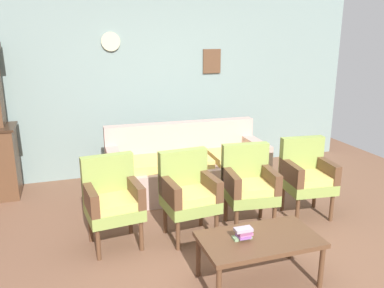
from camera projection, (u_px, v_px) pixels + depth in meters
The scene contains 9 objects.
ground_plane at pixel (218, 256), 3.83m from camera, with size 7.68×7.68×0.00m, color brown.
wall_back_with_decor at pixel (154, 83), 5.87m from camera, with size 6.40×0.09×2.70m.
floral_couch at pixel (187, 169), 5.29m from camera, with size 2.09×0.86×0.90m.
armchair_row_middle at pixel (112, 198), 3.92m from camera, with size 0.57×0.54×0.90m.
armchair_near_couch_end at pixel (188, 191), 4.09m from camera, with size 0.56×0.53×0.90m.
armchair_by_doorway at pixel (249, 183), 4.31m from camera, with size 0.57×0.54×0.90m.
armchair_near_cabinet at pixel (307, 174), 4.58m from camera, with size 0.57×0.54×0.90m.
coffee_table at pixel (259, 242), 3.34m from camera, with size 1.00×0.56×0.42m.
book_stack_on_table at pixel (243, 233), 3.28m from camera, with size 0.16×0.11×0.11m.
Camera 1 is at (-1.30, -3.14, 2.08)m, focal length 37.18 mm.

